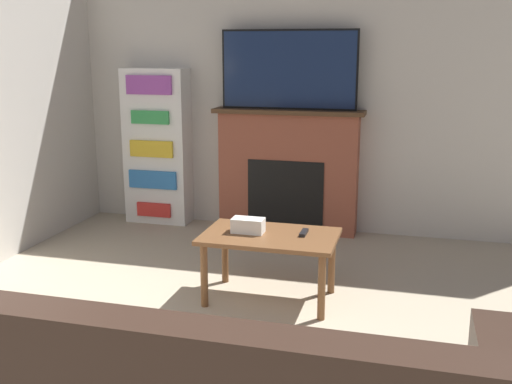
% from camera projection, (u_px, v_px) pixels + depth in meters
% --- Properties ---
extents(wall_back, '(5.44, 0.06, 2.70)m').
position_uv_depth(wall_back, '(307.00, 88.00, 5.57)').
color(wall_back, beige).
rests_on(wall_back, ground_plane).
extents(fireplace, '(1.41, 0.28, 1.16)m').
position_uv_depth(fireplace, '(288.00, 171.00, 5.65)').
color(fireplace, brown).
rests_on(fireplace, ground_plane).
extents(tv, '(1.25, 0.03, 0.72)m').
position_uv_depth(tv, '(289.00, 70.00, 5.41)').
color(tv, black).
rests_on(tv, fireplace).
extents(coffee_table, '(0.92, 0.58, 0.47)m').
position_uv_depth(coffee_table, '(270.00, 244.00, 4.09)').
color(coffee_table, brown).
rests_on(coffee_table, ground_plane).
extents(tissue_box, '(0.22, 0.12, 0.10)m').
position_uv_depth(tissue_box, '(248.00, 225.00, 4.11)').
color(tissue_box, white).
rests_on(tissue_box, coffee_table).
extents(remote_control, '(0.04, 0.15, 0.02)m').
position_uv_depth(remote_control, '(304.00, 233.00, 4.08)').
color(remote_control, black).
rests_on(remote_control, coffee_table).
extents(bookshelf, '(0.64, 0.29, 1.53)m').
position_uv_depth(bookshelf, '(157.00, 147.00, 5.92)').
color(bookshelf, white).
rests_on(bookshelf, ground_plane).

